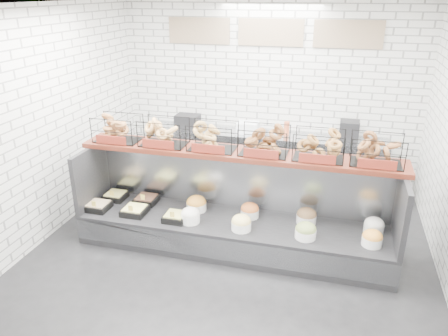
% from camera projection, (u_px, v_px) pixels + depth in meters
% --- Properties ---
extents(ground, '(5.50, 5.50, 0.00)m').
position_uv_depth(ground, '(227.00, 259.00, 5.47)').
color(ground, black).
rests_on(ground, ground).
extents(room_shell, '(5.02, 5.51, 3.01)m').
position_uv_depth(room_shell, '(240.00, 86.00, 5.23)').
color(room_shell, silver).
rests_on(room_shell, ground).
extents(display_case, '(4.00, 0.90, 1.20)m').
position_uv_depth(display_case, '(234.00, 223.00, 5.65)').
color(display_case, black).
rests_on(display_case, ground).
extents(bagel_shelf, '(4.10, 0.50, 0.40)m').
position_uv_depth(bagel_shelf, '(238.00, 141.00, 5.41)').
color(bagel_shelf, '#3E140D').
rests_on(bagel_shelf, display_case).
extents(prep_counter, '(4.00, 0.60, 1.20)m').
position_uv_depth(prep_counter, '(263.00, 157.00, 7.47)').
color(prep_counter, '#93969B').
rests_on(prep_counter, ground).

